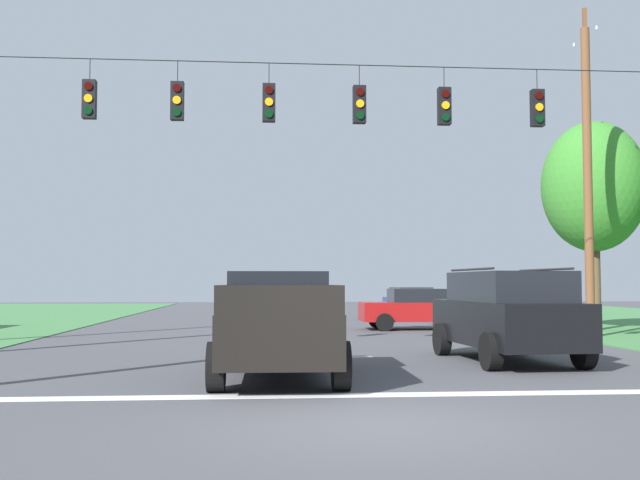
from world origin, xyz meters
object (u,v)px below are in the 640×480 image
at_px(distant_car_crossing_white, 483,305).
at_px(utility_pole_mid_right, 588,176).
at_px(distant_car_oncoming, 418,308).
at_px(distant_car_far_parked, 411,302).
at_px(tree_roadside_far_right, 594,187).
at_px(overhead_signal_span, 314,173).
at_px(pickup_truck, 278,324).
at_px(suv_black, 507,313).

relative_size(distant_car_crossing_white, utility_pole_mid_right, 0.41).
relative_size(distant_car_crossing_white, distant_car_oncoming, 1.00).
relative_size(distant_car_far_parked, tree_roadside_far_right, 0.58).
bearing_deg(distant_car_far_parked, overhead_signal_span, -108.83).
relative_size(overhead_signal_span, distant_car_crossing_white, 4.27).
height_order(pickup_truck, utility_pole_mid_right, utility_pole_mid_right).
relative_size(overhead_signal_span, distant_car_oncoming, 4.29).
xyz_separation_m(overhead_signal_span, distant_car_far_parked, (6.08, 17.84, -3.68)).
bearing_deg(distant_car_crossing_white, pickup_truck, -117.86).
height_order(overhead_signal_span, tree_roadside_far_right, overhead_signal_span).
bearing_deg(overhead_signal_span, distant_car_far_parked, 71.17).
bearing_deg(utility_pole_mid_right, tree_roadside_far_right, 62.85).
bearing_deg(distant_car_crossing_white, tree_roadside_far_right, -59.84).
bearing_deg(overhead_signal_span, distant_car_crossing_white, 57.50).
height_order(distant_car_crossing_white, distant_car_far_parked, same).
bearing_deg(distant_car_oncoming, pickup_truck, -112.10).
distance_m(pickup_truck, tree_roadside_far_right, 17.90).
height_order(suv_black, distant_car_oncoming, suv_black).
xyz_separation_m(suv_black, distant_car_far_parked, (1.97, 20.14, -0.27)).
distance_m(overhead_signal_span, pickup_truck, 5.82).
bearing_deg(utility_pole_mid_right, distant_car_far_parked, 102.60).
bearing_deg(distant_car_oncoming, overhead_signal_span, -116.39).
distance_m(suv_black, distant_car_oncoming, 11.61).
bearing_deg(distant_car_far_parked, utility_pole_mid_right, -77.40).
xyz_separation_m(overhead_signal_span, distant_car_crossing_white, (8.18, 12.84, -3.68)).
xyz_separation_m(pickup_truck, distant_car_far_parked, (7.09, 22.37, -0.18)).
distance_m(overhead_signal_span, distant_car_oncoming, 11.01).
relative_size(pickup_truck, distant_car_oncoming, 1.26).
relative_size(suv_black, utility_pole_mid_right, 0.46).
xyz_separation_m(overhead_signal_span, suv_black, (4.11, -2.31, -3.41)).
relative_size(suv_black, distant_car_oncoming, 1.14).
bearing_deg(pickup_truck, distant_car_far_parked, 72.42).
distance_m(overhead_signal_span, suv_black, 5.82).
height_order(distant_car_oncoming, tree_roadside_far_right, tree_roadside_far_right).
distance_m(overhead_signal_span, utility_pole_mid_right, 10.13).
height_order(pickup_truck, suv_black, suv_black).
bearing_deg(pickup_truck, distant_car_oncoming, 67.90).
xyz_separation_m(distant_car_oncoming, distant_car_far_parked, (1.47, 8.55, 0.00)).
bearing_deg(distant_car_oncoming, utility_pole_mid_right, -47.35).
bearing_deg(tree_roadside_far_right, overhead_signal_span, -143.54).
bearing_deg(utility_pole_mid_right, suv_black, -126.34).
bearing_deg(overhead_signal_span, pickup_truck, -102.47).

